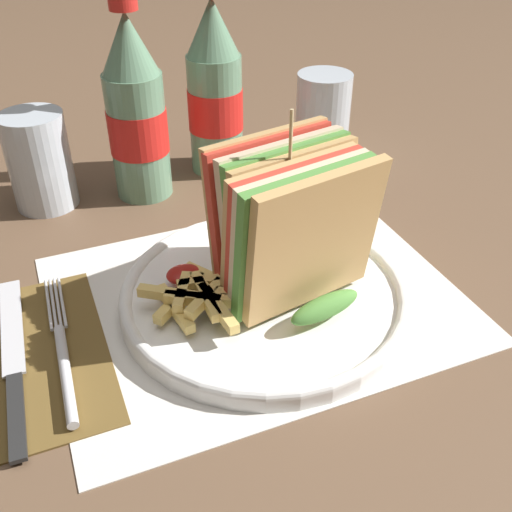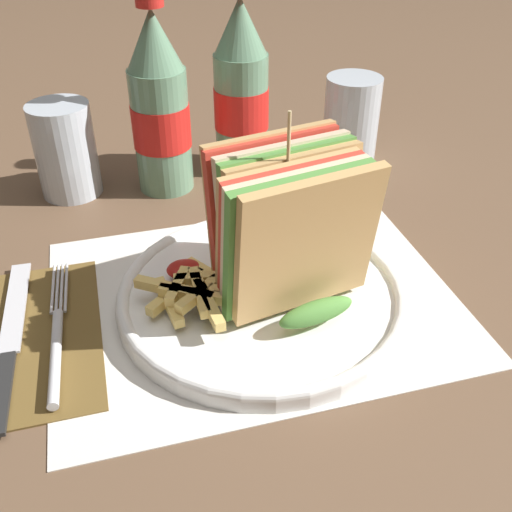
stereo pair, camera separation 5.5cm
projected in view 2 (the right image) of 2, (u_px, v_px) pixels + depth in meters
The scene contains 13 objects.
ground_plane at pixel (274, 281), 0.59m from camera, with size 4.00×4.00×0.00m, color brown.
placemat at pixel (254, 298), 0.56m from camera, with size 0.37×0.29×0.00m.
plate_main at pixel (262, 294), 0.55m from camera, with size 0.27×0.27×0.02m.
club_sandwich at pixel (291, 227), 0.51m from camera, with size 0.14×0.14×0.17m.
fries_pile at pixel (195, 291), 0.52m from camera, with size 0.11×0.11×0.02m.
ketchup_blob at pixel (184, 269), 0.56m from camera, with size 0.03×0.03×0.01m.
napkin at pixel (36, 336), 0.52m from camera, with size 0.11×0.20×0.00m.
fork at pixel (57, 340), 0.50m from camera, with size 0.02×0.19×0.01m.
knife at pixel (11, 339), 0.51m from camera, with size 0.02×0.21×0.00m.
coke_bottle_near at pixel (160, 108), 0.69m from camera, with size 0.07×0.07×0.23m.
coke_bottle_far at pixel (241, 91), 0.73m from camera, with size 0.07×0.07×0.23m.
glass_near at pixel (351, 125), 0.78m from camera, with size 0.07×0.07×0.11m.
glass_far at pixel (65, 150), 0.70m from camera, with size 0.07×0.07×0.11m.
Camera 2 is at (-0.14, -0.44, 0.36)m, focal length 42.00 mm.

